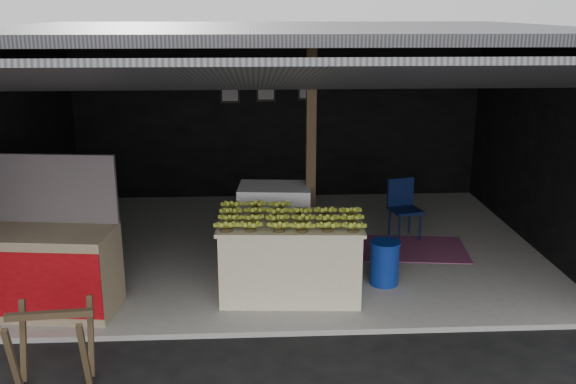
{
  "coord_description": "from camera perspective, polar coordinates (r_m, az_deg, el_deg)",
  "views": [
    {
      "loc": [
        -0.39,
        -5.89,
        3.25
      ],
      "look_at": [
        -0.0,
        1.54,
        1.1
      ],
      "focal_mm": 40.0,
      "sensor_mm": 36.0,
      "label": 1
    }
  ],
  "objects": [
    {
      "name": "ground",
      "position": [
        6.74,
        0.74,
        -12.71
      ],
      "size": [
        80.0,
        80.0,
        0.0
      ],
      "primitive_type": "plane",
      "color": "black",
      "rests_on": "ground"
    },
    {
      "name": "concrete_slab",
      "position": [
        9.0,
        -0.29,
        -4.86
      ],
      "size": [
        7.0,
        5.0,
        0.06
      ],
      "primitive_type": "cube",
      "color": "gray",
      "rests_on": "ground"
    },
    {
      "name": "shophouse",
      "position": [
        8.79,
        -0.4,
        8.6
      ],
      "size": [
        7.4,
        7.29,
        3.02
      ],
      "color": "black",
      "rests_on": "ground"
    },
    {
      "name": "banana_table",
      "position": [
        7.36,
        0.22,
        -5.79
      ],
      "size": [
        1.66,
        1.08,
        0.89
      ],
      "rotation": [
        0.0,
        0.0,
        -0.06
      ],
      "color": "white",
      "rests_on": "concrete_slab"
    },
    {
      "name": "banana_pile",
      "position": [
        7.18,
        0.22,
        -1.87
      ],
      "size": [
        1.54,
        0.98,
        0.18
      ],
      "primitive_type": null,
      "rotation": [
        0.0,
        0.0,
        -0.06
      ],
      "color": "yellow",
      "rests_on": "banana_table"
    },
    {
      "name": "white_crate",
      "position": [
        8.26,
        -1.18,
        -2.84
      ],
      "size": [
        0.96,
        0.69,
        1.01
      ],
      "rotation": [
        0.0,
        0.0,
        -0.09
      ],
      "color": "white",
      "rests_on": "concrete_slab"
    },
    {
      "name": "neighbor_stall",
      "position": [
        7.43,
        -21.28,
        -6.23
      ],
      "size": [
        1.7,
        0.92,
        1.68
      ],
      "rotation": [
        0.0,
        0.0,
        -0.12
      ],
      "color": "#998466",
      "rests_on": "concrete_slab"
    },
    {
      "name": "sawhorse",
      "position": [
        6.11,
        -20.22,
        -12.18
      ],
      "size": [
        0.74,
        0.68,
        0.72
      ],
      "rotation": [
        0.0,
        0.0,
        0.09
      ],
      "color": "#4A3A25",
      "rests_on": "ground"
    },
    {
      "name": "water_barrel",
      "position": [
        7.75,
        8.57,
        -6.34
      ],
      "size": [
        0.34,
        0.34,
        0.5
      ],
      "primitive_type": "cylinder",
      "color": "navy",
      "rests_on": "concrete_slab"
    },
    {
      "name": "plastic_chair",
      "position": [
        9.29,
        10.18,
        -1.0
      ],
      "size": [
        0.48,
        0.48,
        0.85
      ],
      "rotation": [
        0.0,
        0.0,
        0.25
      ],
      "color": "#0A1438",
      "rests_on": "concrete_slab"
    },
    {
      "name": "magenta_rug",
      "position": [
        8.98,
        10.84,
        -4.96
      ],
      "size": [
        1.61,
        1.17,
        0.01
      ],
      "primitive_type": "cube",
      "rotation": [
        0.0,
        0.0,
        -0.12
      ],
      "color": "#7D1B51",
      "rests_on": "concrete_slab"
    },
    {
      "name": "picture_frames",
      "position": [
        10.87,
        -1.8,
        9.13
      ],
      "size": [
        1.62,
        0.04,
        0.46
      ],
      "color": "black",
      "rests_on": "shophouse"
    }
  ]
}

